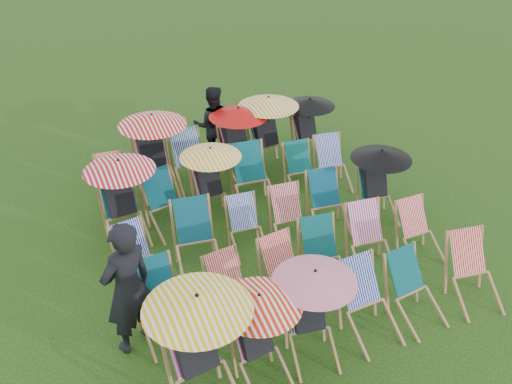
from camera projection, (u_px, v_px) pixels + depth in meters
name	position (u px, v px, depth m)	size (l,w,h in m)	color
ground	(269.00, 246.00, 9.07)	(100.00, 100.00, 0.00)	black
deckchair_0	(201.00, 349.00, 6.26)	(1.21, 1.30, 1.44)	#9E7349
deckchair_1	(260.00, 337.00, 6.58)	(1.00, 1.07, 1.19)	#9E7349
deckchair_2	(312.00, 313.00, 6.89)	(1.03, 1.10, 1.22)	#9E7349
deckchair_3	(370.00, 304.00, 7.27)	(0.66, 0.91, 0.96)	#9E7349
deckchair_4	(416.00, 291.00, 7.52)	(0.68, 0.89, 0.90)	#9E7349
deckchair_5	(475.00, 273.00, 7.80)	(0.75, 0.95, 0.93)	#9E7349
deckchair_6	(162.00, 305.00, 7.25)	(0.68, 0.92, 0.96)	#9E7349
deckchair_7	(233.00, 291.00, 7.54)	(0.64, 0.84, 0.86)	#9E7349
deckchair_8	(288.00, 273.00, 7.84)	(0.67, 0.87, 0.88)	#9E7349
deckchair_9	(324.00, 258.00, 8.09)	(0.74, 0.93, 0.92)	#9E7349
deckchair_10	(372.00, 241.00, 8.42)	(0.72, 0.92, 0.93)	#9E7349
deckchair_11	(421.00, 233.00, 8.66)	(0.56, 0.79, 0.85)	#9E7349
deckchair_12	(138.00, 258.00, 8.14)	(0.67, 0.85, 0.85)	#9E7349
deckchair_13	(197.00, 240.00, 8.39)	(0.78, 0.99, 0.99)	#9E7349
deckchair_14	(247.00, 227.00, 8.81)	(0.60, 0.79, 0.81)	#9E7349
deckchair_15	(291.00, 219.00, 8.96)	(0.65, 0.85, 0.86)	#9E7349
deckchair_16	(329.00, 204.00, 9.26)	(0.72, 0.92, 0.92)	#9E7349
deckchair_17	(379.00, 183.00, 9.49)	(1.01, 1.07, 1.20)	#9E7349
deckchair_18	(122.00, 199.00, 8.95)	(1.12, 1.18, 1.33)	#9E7349
deckchair_19	(167.00, 204.00, 9.26)	(0.74, 0.94, 0.93)	#9E7349
deckchair_20	(212.00, 181.00, 9.52)	(1.03, 1.08, 1.22)	#9E7349
deckchair_21	(253.00, 179.00, 9.84)	(0.77, 1.00, 1.02)	#9E7349
deckchair_22	(303.00, 170.00, 10.27)	(0.64, 0.83, 0.85)	#9E7349
deckchair_23	(333.00, 164.00, 10.44)	(0.70, 0.89, 0.88)	#9E7349
deckchair_24	(113.00, 182.00, 9.96)	(0.61, 0.80, 0.82)	#9E7349
deckchair_25	(154.00, 152.00, 10.15)	(1.21, 1.26, 1.43)	#9E7349
deckchair_26	(191.00, 162.00, 10.40)	(0.67, 0.93, 0.99)	#9E7349
deckchair_27	(239.00, 141.00, 10.69)	(1.10, 1.17, 1.31)	#9E7349
deckchair_28	(269.00, 131.00, 10.95)	(1.16, 1.22, 1.38)	#9E7349
deckchair_29	(309.00, 127.00, 11.34)	(1.01, 1.06, 1.19)	#9E7349
person_left	(128.00, 288.00, 6.84)	(0.68, 0.45, 1.87)	black
person_rear	(213.00, 125.00, 11.06)	(0.76, 0.59, 1.56)	black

